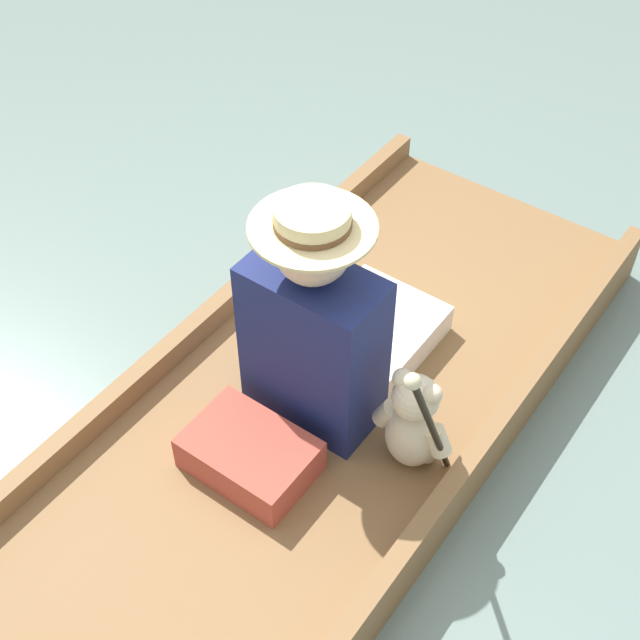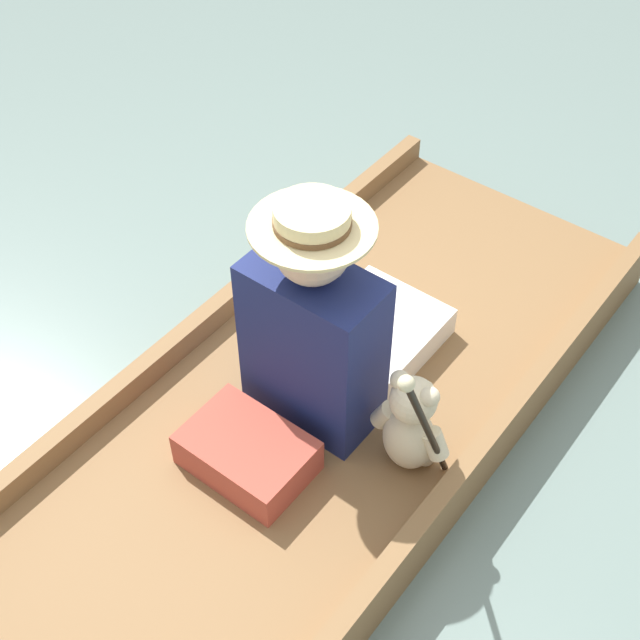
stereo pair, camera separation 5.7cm
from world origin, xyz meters
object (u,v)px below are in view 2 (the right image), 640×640
at_px(seated_person, 328,327).
at_px(wine_glass, 296,262).
at_px(teddy_bear, 411,425).
at_px(walking_cane, 424,422).

bearing_deg(seated_person, wine_glass, 136.67).
xyz_separation_m(teddy_bear, wine_glass, (-0.78, 0.43, -0.09)).
xyz_separation_m(wine_glass, walking_cane, (0.89, -0.56, 0.33)).
bearing_deg(wine_glass, seated_person, -40.96).
distance_m(seated_person, teddy_bear, 0.39).
relative_size(teddy_bear, walking_cane, 0.55).
bearing_deg(walking_cane, wine_glass, 147.78).
bearing_deg(walking_cane, seated_person, 157.32).
height_order(teddy_bear, wine_glass, teddy_bear).
relative_size(wine_glass, walking_cane, 0.17).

